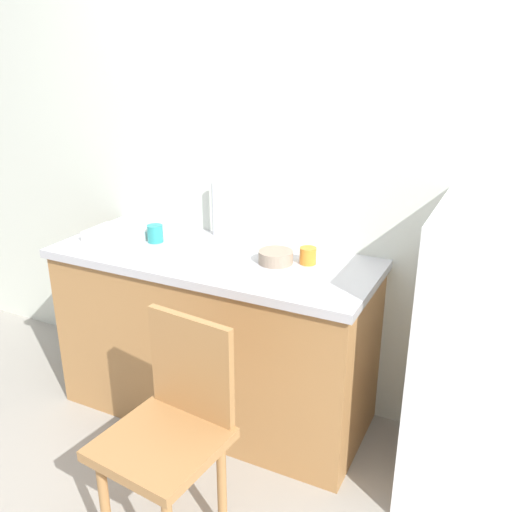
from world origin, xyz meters
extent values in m
cube|color=silver|center=(0.00, 1.00, 1.34)|extent=(4.80, 0.10, 2.68)
cube|color=#A87542|center=(-0.37, 0.65, 0.41)|extent=(1.51, 0.60, 0.82)
cube|color=#B7B7BC|center=(-0.37, 0.65, 0.84)|extent=(1.55, 0.64, 0.04)
cylinder|color=#B7B7BC|center=(-0.50, 0.90, 1.00)|extent=(0.02, 0.02, 0.27)
cube|color=white|center=(0.90, 0.64, 0.61)|extent=(0.57, 0.62, 1.23)
cylinder|color=#A87542|center=(-0.27, -0.31, 0.23)|extent=(0.04, 0.04, 0.45)
cylinder|color=#A87542|center=(-0.24, -0.01, 0.23)|extent=(0.04, 0.04, 0.45)
cylinder|color=#A87542|center=(0.06, -0.04, 0.23)|extent=(0.04, 0.04, 0.45)
cube|color=#A87542|center=(-0.10, -0.18, 0.47)|extent=(0.44, 0.44, 0.04)
cube|color=#A87542|center=(-0.09, 0.01, 0.69)|extent=(0.36, 0.07, 0.40)
cube|color=white|center=(-0.90, 0.61, 0.89)|extent=(0.28, 0.20, 0.05)
cylinder|color=gray|center=(-0.06, 0.68, 0.89)|extent=(0.16, 0.16, 0.06)
cylinder|color=teal|center=(-0.71, 0.67, 0.90)|extent=(0.08, 0.08, 0.09)
cylinder|color=orange|center=(0.08, 0.74, 0.90)|extent=(0.07, 0.07, 0.08)
camera|label=1|loc=(0.90, -1.45, 1.79)|focal=39.14mm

